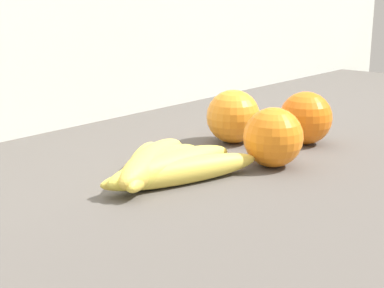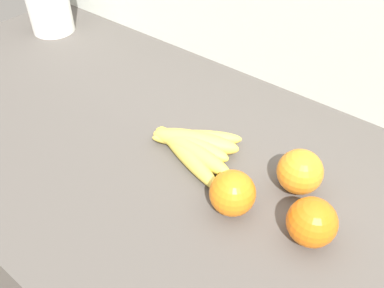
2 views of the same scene
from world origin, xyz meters
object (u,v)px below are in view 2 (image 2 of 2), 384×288
object	(u,v)px
banana_bunch	(193,146)
orange_center	(300,172)
orange_back_right	(230,192)
orange_far_right	(312,222)

from	to	relation	value
banana_bunch	orange_center	size ratio (longest dim) A/B	2.60
orange_back_right	orange_far_right	xyz separation A→B (m)	(0.14, 0.03, 0.00)
banana_bunch	orange_back_right	distance (m)	0.15
orange_back_right	orange_center	bearing A→B (deg)	58.39
orange_center	orange_far_right	xyz separation A→B (m)	(0.07, -0.09, -0.00)
banana_bunch	orange_center	world-z (taller)	orange_center
banana_bunch	orange_center	bearing A→B (deg)	12.58
orange_center	orange_far_right	distance (m)	0.11
orange_center	orange_back_right	world-z (taller)	orange_center
orange_center	orange_far_right	world-z (taller)	orange_center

